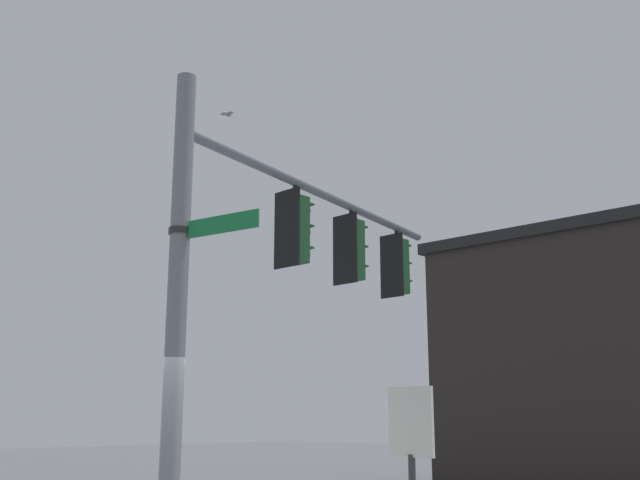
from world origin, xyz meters
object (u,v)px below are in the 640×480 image
traffic_light_nearest_pole (296,230)px  traffic_light_mid_inner (352,250)px  traffic_light_mid_outer (398,267)px  bird_flying (227,114)px  street_name_sign (202,228)px  historical_marker (412,454)px

traffic_light_nearest_pole → traffic_light_mid_inner: 1.73m
traffic_light_mid_outer → bird_flying: (-1.48, -3.10, 2.64)m
traffic_light_mid_outer → traffic_light_nearest_pole: bearing=-78.6°
street_name_sign → bird_flying: bird_flying is taller
bird_flying → street_name_sign: bearing=-42.1°
bird_flying → historical_marker: 7.86m
traffic_light_mid_outer → bird_flying: 4.33m
traffic_light_mid_outer → historical_marker: (3.60, -4.42, -3.22)m
traffic_light_nearest_pole → traffic_light_mid_inner: size_ratio=1.00×
traffic_light_mid_inner → traffic_light_mid_outer: bearing=101.4°
traffic_light_nearest_pole → traffic_light_mid_outer: 3.46m
street_name_sign → traffic_light_nearest_pole: bearing=109.4°
traffic_light_nearest_pole → bird_flying: 3.42m
traffic_light_nearest_pole → historical_marker: size_ratio=0.62×
traffic_light_nearest_pole → street_name_sign: size_ratio=0.97×
traffic_light_mid_outer → bird_flying: bearing=-115.5°
traffic_light_mid_inner → street_name_sign: 4.33m
traffic_light_nearest_pole → historical_marker: traffic_light_nearest_pole is taller
traffic_light_nearest_pole → bird_flying: size_ratio=4.33×
bird_flying → traffic_light_nearest_pole: bearing=-7.8°
traffic_light_nearest_pole → traffic_light_mid_outer: same height
traffic_light_mid_inner → bird_flying: bearing=-142.4°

